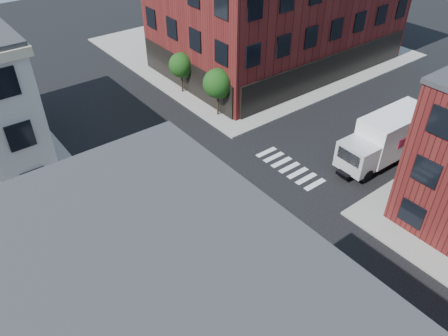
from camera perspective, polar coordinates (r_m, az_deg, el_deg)
name	(u,v)px	position (r m, az deg, el deg)	size (l,w,h in m)	color
ground	(219,204)	(31.04, -0.69, -4.67)	(120.00, 120.00, 0.00)	black
sidewalk_ne	(251,47)	(56.68, 3.54, 15.47)	(30.00, 30.00, 0.15)	gray
building_ne	(279,9)	(50.99, 7.23, 19.87)	(25.00, 16.00, 12.00)	#4D1413
tree_near	(218,85)	(39.80, -0.74, 10.83)	(2.69, 2.69, 4.49)	black
tree_far	(182,66)	(44.43, -5.54, 13.11)	(2.43, 2.43, 4.07)	black
signal_pole	(192,285)	(22.52, -4.22, -15.03)	(1.29, 1.24, 4.60)	black
box_truck	(386,138)	(36.44, 20.46, 3.71)	(8.78, 2.89, 3.94)	white
traffic_cone	(197,292)	(25.43, -3.50, -15.85)	(0.41, 0.41, 0.71)	#F42C0A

